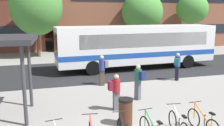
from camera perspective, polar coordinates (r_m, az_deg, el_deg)
name	(u,v)px	position (r m, az deg, el deg)	size (l,w,h in m)	color
bus_lane_asphalt	(80,71)	(18.34, -7.14, -1.89)	(80.00, 7.20, 0.01)	#232326
city_bus	(136,45)	(19.09, 5.48, 4.07)	(12.12, 3.06, 3.20)	white
parked_bicycle_white_4	(178,125)	(9.17, 14.76, -13.48)	(0.52, 1.72, 0.99)	black
parked_bicycle_orange_5	(203,123)	(9.63, 19.86, -12.55)	(0.52, 1.72, 0.99)	black
commuter_grey_pack_0	(102,68)	(14.54, -2.18, -1.18)	(0.52, 0.34, 1.78)	#47382D
commuter_maroon_pack_1	(115,90)	(10.88, 0.79, -6.07)	(0.53, 0.35, 1.60)	#565660
commuter_teal_pack_2	(177,65)	(16.13, 14.54, -0.38)	(0.58, 0.59, 1.73)	black
commuter_navy_pack_3	(138,80)	(12.21, 6.01, -3.76)	(0.52, 0.60, 1.74)	#565660
trash_bin	(126,112)	(9.65, 3.07, -10.94)	(0.55, 0.55, 1.03)	#4C2819
street_tree_1	(36,6)	(25.03, -16.75, 12.25)	(4.83, 4.83, 7.52)	brown
street_tree_2	(142,12)	(27.43, 6.84, 11.41)	(4.35, 4.35, 6.36)	brown
street_tree_3	(192,9)	(29.60, 17.66, 11.56)	(3.43, 3.43, 6.23)	brown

